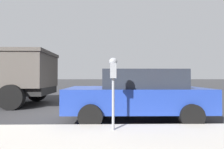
% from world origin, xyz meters
% --- Properties ---
extents(ground_plane, '(220.00, 220.00, 0.00)m').
position_xyz_m(ground_plane, '(0.00, 0.00, 0.00)').
color(ground_plane, '#333335').
extents(parking_meter, '(0.21, 0.19, 1.64)m').
position_xyz_m(parking_meter, '(-2.68, -0.48, 1.40)').
color(parking_meter, gray).
rests_on(parking_meter, sidewalk).
extents(car_blue, '(2.19, 4.28, 1.57)m').
position_xyz_m(car_blue, '(-1.13, -1.28, 0.82)').
color(car_blue, navy).
rests_on(car_blue, ground_plane).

